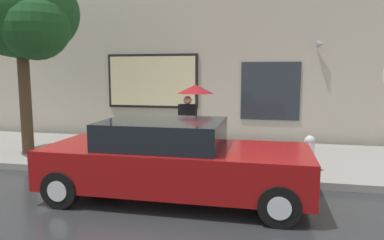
{
  "coord_description": "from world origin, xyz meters",
  "views": [
    {
      "loc": [
        1.77,
        -6.14,
        2.29
      ],
      "look_at": [
        0.06,
        1.8,
        1.2
      ],
      "focal_mm": 33.58,
      "sensor_mm": 36.0,
      "label": 1
    }
  ],
  "objects_px": {
    "fire_hydrant": "(309,154)",
    "pedestrian_with_umbrella": "(193,100)",
    "parked_car": "(173,160)",
    "street_tree": "(23,16)"
  },
  "relations": [
    {
      "from": "fire_hydrant",
      "to": "street_tree",
      "type": "bearing_deg",
      "value": 178.54
    },
    {
      "from": "parked_car",
      "to": "street_tree",
      "type": "distance_m",
      "value": 5.73
    },
    {
      "from": "parked_car",
      "to": "fire_hydrant",
      "type": "xyz_separation_m",
      "value": [
        2.54,
        1.9,
        -0.18
      ]
    },
    {
      "from": "fire_hydrant",
      "to": "street_tree",
      "type": "relative_size",
      "value": 0.16
    },
    {
      "from": "parked_car",
      "to": "street_tree",
      "type": "xyz_separation_m",
      "value": [
        -4.44,
        2.08,
        2.97
      ]
    },
    {
      "from": "parked_car",
      "to": "fire_hydrant",
      "type": "height_order",
      "value": "parked_car"
    },
    {
      "from": "fire_hydrant",
      "to": "pedestrian_with_umbrella",
      "type": "xyz_separation_m",
      "value": [
        -2.77,
        0.85,
        1.05
      ]
    },
    {
      "from": "fire_hydrant",
      "to": "pedestrian_with_umbrella",
      "type": "height_order",
      "value": "pedestrian_with_umbrella"
    },
    {
      "from": "parked_car",
      "to": "pedestrian_with_umbrella",
      "type": "distance_m",
      "value": 2.89
    },
    {
      "from": "parked_car",
      "to": "fire_hydrant",
      "type": "relative_size",
      "value": 6.02
    }
  ]
}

